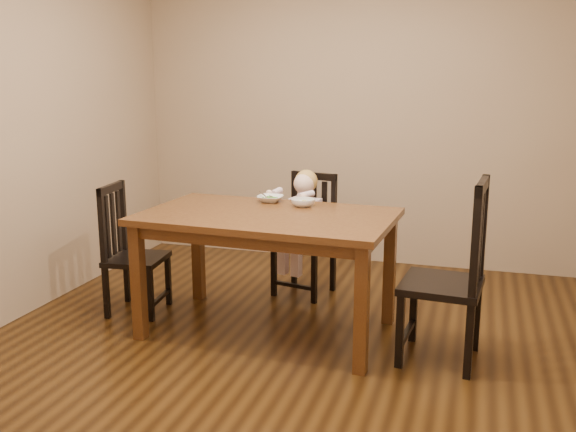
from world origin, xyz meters
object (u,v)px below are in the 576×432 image
(chair_child, at_px, (307,236))
(dining_table, at_px, (268,227))
(toddler, at_px, (304,221))
(chair_right, at_px, (452,276))
(bowl_peas, at_px, (270,199))
(chair_left, at_px, (130,251))
(bowl_veg, at_px, (303,203))

(chair_child, bearing_deg, dining_table, 99.64)
(toddler, bearing_deg, chair_right, 153.76)
(toddler, distance_m, bowl_peas, 0.52)
(chair_left, distance_m, bowl_veg, 1.33)
(dining_table, bearing_deg, toddler, 88.01)
(chair_child, distance_m, bowl_veg, 0.71)
(bowl_peas, bearing_deg, chair_left, -162.72)
(bowl_peas, height_order, bowl_veg, bowl_veg)
(toddler, bearing_deg, chair_left, 45.91)
(chair_child, xyz_separation_m, bowl_veg, (0.13, -0.57, 0.39))
(chair_right, distance_m, bowl_peas, 1.44)
(chair_left, xyz_separation_m, bowl_peas, (0.98, 0.31, 0.39))
(chair_child, height_order, chair_right, chair_right)
(chair_left, distance_m, chair_right, 2.31)
(toddler, bearing_deg, bowl_peas, 85.32)
(toddler, xyz_separation_m, bowl_veg, (0.14, -0.53, 0.25))
(chair_child, xyz_separation_m, toddler, (-0.01, -0.05, 0.14))
(chair_right, bearing_deg, chair_left, 90.19)
(toddler, height_order, bowl_peas, bowl_peas)
(toddler, relative_size, bowl_peas, 2.87)
(dining_table, height_order, chair_left, chair_left)
(toddler, bearing_deg, dining_table, 100.21)
(chair_left, xyz_separation_m, toddler, (1.12, 0.75, 0.14))
(dining_table, height_order, chair_child, chair_child)
(chair_left, bearing_deg, chair_child, 118.38)
(chair_right, bearing_deg, chair_child, 54.90)
(dining_table, distance_m, chair_child, 0.90)
(bowl_peas, bearing_deg, chair_child, 73.56)
(dining_table, relative_size, chair_child, 1.77)
(chair_right, relative_size, toddler, 2.12)
(chair_child, xyz_separation_m, chair_left, (-1.13, -0.79, -0.00))
(chair_right, bearing_deg, bowl_peas, 74.21)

